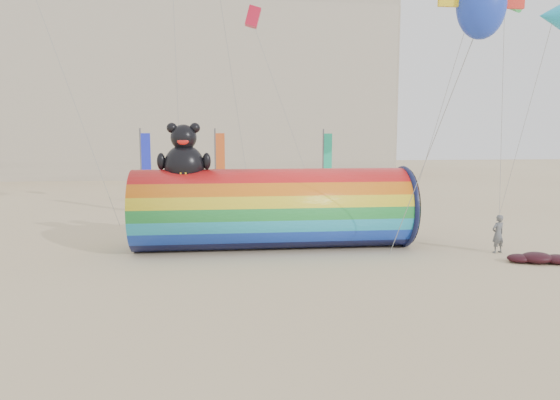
{
  "coord_description": "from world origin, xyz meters",
  "views": [
    {
      "loc": [
        -1.54,
        -16.45,
        4.71
      ],
      "look_at": [
        0.5,
        1.5,
        2.4
      ],
      "focal_mm": 32.0,
      "sensor_mm": 36.0,
      "label": 1
    }
  ],
  "objects": [
    {
      "name": "ground",
      "position": [
        0.0,
        0.0,
        0.0
      ],
      "size": [
        160.0,
        160.0,
        0.0
      ],
      "primitive_type": "plane",
      "color": "#CCB58C",
      "rests_on": "ground"
    },
    {
      "name": "hotel_building",
      "position": [
        -12.0,
        45.95,
        10.31
      ],
      "size": [
        60.4,
        15.4,
        20.6
      ],
      "color": "#B7AD99",
      "rests_on": "ground"
    },
    {
      "name": "windsock_assembly",
      "position": [
        0.51,
        4.27,
        1.77
      ],
      "size": [
        11.59,
        3.53,
        5.34
      ],
      "color": "red",
      "rests_on": "ground"
    },
    {
      "name": "kite_handler",
      "position": [
        9.49,
        2.29,
        0.78
      ],
      "size": [
        0.65,
        0.51,
        1.57
      ],
      "primitive_type": "imported",
      "rotation": [
        0.0,
        0.0,
        3.41
      ],
      "color": "#585B5F",
      "rests_on": "ground"
    },
    {
      "name": "fabric_bundle",
      "position": [
        10.28,
        0.6,
        0.17
      ],
      "size": [
        2.62,
        1.35,
        0.41
      ],
      "color": "#3D0B15",
      "rests_on": "ground"
    },
    {
      "name": "festival_banners",
      "position": [
        -0.91,
        15.31,
        2.64
      ],
      "size": [
        12.29,
        1.92,
        5.2
      ],
      "color": "#59595E",
      "rests_on": "ground"
    }
  ]
}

